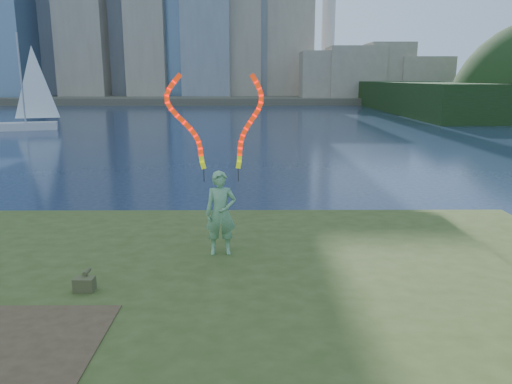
{
  "coord_description": "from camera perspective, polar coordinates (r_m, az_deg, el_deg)",
  "views": [
    {
      "loc": [
        1.64,
        -9.59,
        4.62
      ],
      "look_at": [
        1.72,
        1.0,
        2.18
      ],
      "focal_mm": 35.0,
      "sensor_mm": 36.0,
      "label": 1
    }
  ],
  "objects": [
    {
      "name": "far_shore",
      "position": [
        104.68,
        -1.37,
        10.74
      ],
      "size": [
        320.0,
        40.0,
        1.2
      ],
      "primitive_type": "cube",
      "color": "#494435",
      "rests_on": "ground"
    },
    {
      "name": "woman_with_ribbons",
      "position": [
        10.83,
        -4.07,
        -0.03
      ],
      "size": [
        2.14,
        0.5,
        4.22
      ],
      "rotation": [
        0.0,
        0.0,
        0.08
      ],
      "color": "#156E1B",
      "rests_on": "grassy_knoll"
    },
    {
      "name": "grassy_knoll",
      "position": [
        8.61,
        -11.89,
        -17.13
      ],
      "size": [
        20.0,
        18.0,
        0.8
      ],
      "color": "#384819",
      "rests_on": "ground"
    },
    {
      "name": "canvas_bag",
      "position": [
        9.78,
        -19.0,
        -9.85
      ],
      "size": [
        0.37,
        0.42,
        0.35
      ],
      "rotation": [
        0.0,
        0.0,
        -0.02
      ],
      "color": "#444827",
      "rests_on": "grassy_knoll"
    },
    {
      "name": "ground",
      "position": [
        10.77,
        -9.38,
        -12.62
      ],
      "size": [
        320.0,
        320.0,
        0.0
      ],
      "primitive_type": "plane",
      "color": "#18243D",
      "rests_on": "ground"
    },
    {
      "name": "sailboat",
      "position": [
        49.67,
        -24.58,
        8.15
      ],
      "size": [
        5.6,
        3.24,
        8.51
      ],
      "rotation": [
        0.0,
        0.0,
        0.31
      ],
      "color": "silver",
      "rests_on": "ground"
    }
  ]
}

